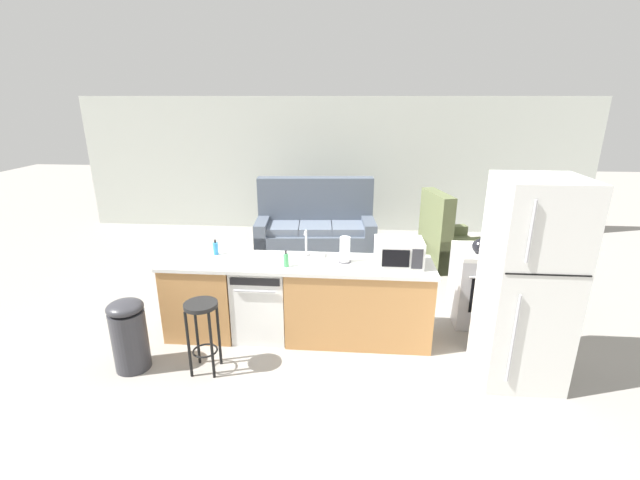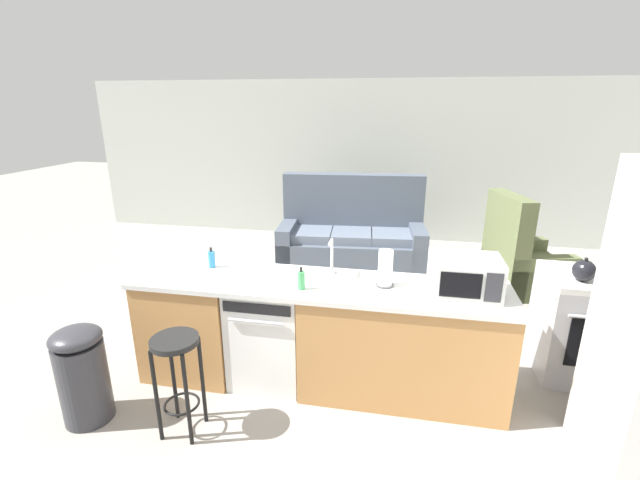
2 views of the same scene
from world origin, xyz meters
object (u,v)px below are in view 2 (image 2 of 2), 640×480
at_px(paper_towel_roll, 385,269).
at_px(bar_stool, 177,365).
at_px(soap_bottle, 301,280).
at_px(dishwasher, 270,332).
at_px(trash_bin, 82,374).
at_px(kettle, 584,271).
at_px(stove_range, 588,326).
at_px(dish_soap_bottle, 212,259).
at_px(microwave, 464,276).
at_px(armchair, 519,263).
at_px(couch, 352,238).

relative_size(paper_towel_roll, bar_stool, 0.38).
bearing_deg(soap_bottle, paper_towel_roll, 16.66).
distance_m(dishwasher, trash_bin, 1.39).
bearing_deg(kettle, stove_range, 37.16).
height_order(dish_soap_bottle, trash_bin, dish_soap_bottle).
bearing_deg(dish_soap_bottle, dishwasher, -15.27).
relative_size(microwave, paper_towel_roll, 1.77).
bearing_deg(trash_bin, paper_towel_roll, 20.49).
distance_m(trash_bin, armchair, 4.76).
bearing_deg(trash_bin, bar_stool, 1.19).
height_order(dishwasher, paper_towel_roll, paper_towel_roll).
bearing_deg(soap_bottle, bar_stool, -141.48).
bearing_deg(bar_stool, dish_soap_bottle, 97.42).
relative_size(soap_bottle, bar_stool, 0.24).
relative_size(dishwasher, kettle, 4.10).
xyz_separation_m(dishwasher, paper_towel_roll, (0.92, 0.03, 0.62)).
relative_size(bar_stool, couch, 0.36).
xyz_separation_m(dishwasher, dish_soap_bottle, (-0.54, 0.15, 0.55)).
xyz_separation_m(dishwasher, soap_bottle, (0.31, -0.15, 0.55)).
relative_size(stove_range, paper_towel_roll, 3.19).
xyz_separation_m(microwave, dish_soap_bottle, (-2.02, 0.15, -0.07)).
xyz_separation_m(microwave, armchair, (1.00, 2.31, -0.69)).
distance_m(paper_towel_roll, armchair, 2.84).
height_order(stove_range, bar_stool, stove_range).
height_order(paper_towel_roll, dish_soap_bottle, paper_towel_roll).
bearing_deg(kettle, bar_stool, -158.03).
bearing_deg(paper_towel_roll, bar_stool, -150.30).
bearing_deg(armchair, stove_range, -86.08).
height_order(dishwasher, armchair, armchair).
bearing_deg(dishwasher, couch, 82.96).
bearing_deg(couch, soap_bottle, -90.73).
bearing_deg(soap_bottle, stove_range, 16.89).
bearing_deg(soap_bottle, trash_bin, -157.99).
relative_size(trash_bin, armchair, 0.62).
xyz_separation_m(dish_soap_bottle, kettle, (2.97, 0.28, 0.01)).
bearing_deg(dish_soap_bottle, bar_stool, -82.58).
relative_size(dishwasher, dish_soap_bottle, 4.77).
bearing_deg(microwave, dish_soap_bottle, 175.81).
bearing_deg(armchair, microwave, -113.38).
xyz_separation_m(stove_range, dish_soap_bottle, (-3.14, -0.40, 0.52)).
xyz_separation_m(dishwasher, stove_range, (2.60, 0.55, 0.03)).
distance_m(soap_bottle, couch, 3.00).
xyz_separation_m(kettle, couch, (-2.09, 2.38, -0.59)).
distance_m(stove_range, microwave, 1.38).
distance_m(paper_towel_roll, kettle, 1.57).
relative_size(stove_range, couch, 0.43).
height_order(microwave, armchair, armchair).
height_order(soap_bottle, bar_stool, soap_bottle).
bearing_deg(dishwasher, soap_bottle, -25.55).
distance_m(kettle, armchair, 1.99).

